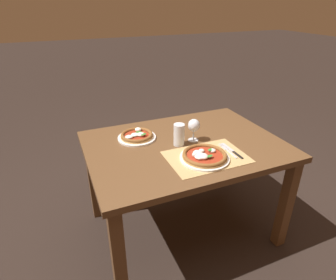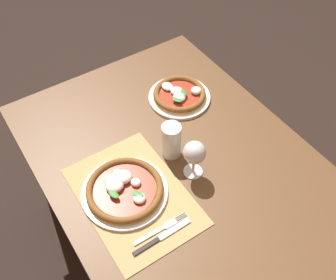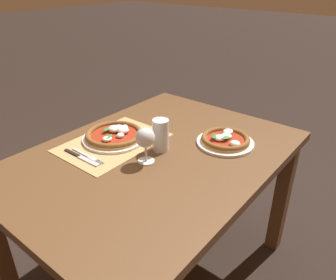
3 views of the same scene
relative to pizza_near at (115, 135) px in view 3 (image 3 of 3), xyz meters
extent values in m
plane|color=black|center=(-0.02, 0.23, -0.76)|extent=(24.00, 24.00, 0.00)
cube|color=brown|center=(-0.02, 0.23, -0.04)|extent=(1.28, 0.93, 0.04)
cube|color=brown|center=(-0.60, -0.17, -0.41)|extent=(0.07, 0.07, 0.70)
cube|color=brown|center=(-0.60, 0.64, -0.41)|extent=(0.07, 0.07, 0.70)
cube|color=tan|center=(0.03, 0.02, -0.02)|extent=(0.48, 0.33, 0.00)
cylinder|color=white|center=(0.00, 0.00, -0.01)|extent=(0.30, 0.30, 0.01)
cylinder|color=tan|center=(0.00, 0.00, 0.00)|extent=(0.27, 0.27, 0.01)
torus|color=brown|center=(0.00, 0.00, 0.01)|extent=(0.27, 0.27, 0.02)
cylinder|color=maroon|center=(0.00, 0.00, 0.00)|extent=(0.21, 0.21, 0.00)
ellipsoid|color=silver|center=(-0.06, 0.01, 0.02)|extent=(0.04, 0.03, 0.03)
ellipsoid|color=silver|center=(0.07, 0.02, 0.01)|extent=(0.05, 0.04, 0.02)
ellipsoid|color=silver|center=(0.00, 0.04, 0.01)|extent=(0.04, 0.03, 0.02)
ellipsoid|color=silver|center=(-0.02, -0.02, 0.02)|extent=(0.06, 0.06, 0.03)
ellipsoid|color=silver|center=(-0.04, -0.02, 0.01)|extent=(0.06, 0.06, 0.03)
ellipsoid|color=silver|center=(-0.04, 0.02, 0.02)|extent=(0.06, 0.06, 0.03)
ellipsoid|color=#337A2D|center=(0.06, 0.02, 0.02)|extent=(0.05, 0.04, 0.00)
ellipsoid|color=#337A2D|center=(0.01, -0.04, 0.02)|extent=(0.05, 0.03, 0.00)
ellipsoid|color=#337A2D|center=(-0.04, -0.02, 0.02)|extent=(0.05, 0.05, 0.00)
cylinder|color=white|center=(-0.29, 0.43, -0.02)|extent=(0.26, 0.26, 0.01)
cylinder|color=tan|center=(-0.29, 0.43, -0.01)|extent=(0.22, 0.22, 0.01)
torus|color=brown|center=(-0.29, 0.43, 0.00)|extent=(0.22, 0.22, 0.02)
cylinder|color=maroon|center=(-0.29, 0.43, 0.00)|extent=(0.17, 0.17, 0.00)
ellipsoid|color=silver|center=(-0.30, 0.42, 0.01)|extent=(0.05, 0.05, 0.02)
ellipsoid|color=silver|center=(-0.26, 0.41, 0.01)|extent=(0.05, 0.05, 0.02)
ellipsoid|color=silver|center=(-0.35, 0.41, 0.01)|extent=(0.06, 0.05, 0.02)
ellipsoid|color=silver|center=(-0.26, 0.49, 0.01)|extent=(0.05, 0.05, 0.03)
ellipsoid|color=#337A2D|center=(-0.25, 0.39, 0.02)|extent=(0.05, 0.04, 0.00)
ellipsoid|color=#337A2D|center=(-0.27, 0.44, 0.02)|extent=(0.05, 0.04, 0.00)
cylinder|color=silver|center=(0.06, 0.25, -0.02)|extent=(0.07, 0.07, 0.00)
cylinder|color=silver|center=(0.06, 0.25, 0.01)|extent=(0.01, 0.01, 0.06)
ellipsoid|color=silver|center=(0.06, 0.25, 0.09)|extent=(0.08, 0.08, 0.08)
ellipsoid|color=#C17019|center=(0.06, 0.25, 0.08)|extent=(0.07, 0.07, 0.05)
cylinder|color=silver|center=(-0.06, 0.23, 0.05)|extent=(0.07, 0.07, 0.15)
cylinder|color=black|center=(-0.06, 0.23, 0.03)|extent=(0.07, 0.07, 0.12)
cylinder|color=silver|center=(-0.06, 0.23, 0.10)|extent=(0.07, 0.07, 0.02)
cube|color=#B7B7BC|center=(0.19, -0.02, -0.02)|extent=(0.01, 0.12, 0.00)
cube|color=#B7B7BC|center=(0.19, 0.06, -0.02)|extent=(0.02, 0.05, 0.00)
cylinder|color=#B7B7BC|center=(0.20, 0.11, -0.02)|extent=(0.00, 0.04, 0.00)
cylinder|color=#B7B7BC|center=(0.19, 0.11, -0.02)|extent=(0.00, 0.04, 0.00)
cylinder|color=#B7B7BC|center=(0.18, 0.11, -0.02)|extent=(0.00, 0.04, 0.00)
cylinder|color=#B7B7BC|center=(0.18, 0.11, -0.02)|extent=(0.00, 0.04, 0.00)
cube|color=black|center=(0.21, -0.04, -0.02)|extent=(0.02, 0.10, 0.01)
cube|color=#B7B7BC|center=(0.21, 0.06, -0.02)|extent=(0.02, 0.12, 0.00)
camera|label=1|loc=(-0.76, -1.25, 0.84)|focal=30.00mm
camera|label=2|loc=(0.70, -0.28, 1.13)|focal=42.00mm
camera|label=3|loc=(0.91, 1.05, 0.69)|focal=35.00mm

